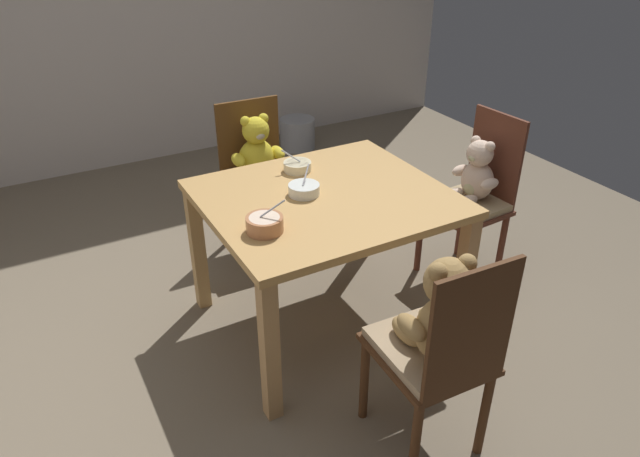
% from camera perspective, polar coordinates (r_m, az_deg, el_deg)
% --- Properties ---
extents(ground_plane, '(5.20, 5.20, 0.04)m').
position_cam_1_polar(ground_plane, '(3.02, 0.47, -9.27)').
color(ground_plane, '#726552').
extents(dining_table, '(1.07, 0.95, 0.72)m').
position_cam_1_polar(dining_table, '(2.66, 0.52, 1.38)').
color(dining_table, tan).
rests_on(dining_table, ground_plane).
extents(teddy_chair_far_center, '(0.42, 0.39, 0.88)m').
position_cam_1_polar(teddy_chair_far_center, '(3.40, -6.12, 6.52)').
color(teddy_chair_far_center, '#573617').
rests_on(teddy_chair_far_center, ground_plane).
extents(teddy_chair_near_front, '(0.39, 0.43, 0.92)m').
position_cam_1_polar(teddy_chair_near_front, '(2.10, 11.65, -9.77)').
color(teddy_chair_near_front, '#482A16').
rests_on(teddy_chair_near_front, ground_plane).
extents(teddy_chair_near_right, '(0.40, 0.39, 0.92)m').
position_cam_1_polar(teddy_chair_near_right, '(3.21, 14.83, 3.81)').
color(teddy_chair_near_right, '#562B1E').
rests_on(teddy_chair_near_right, ground_plane).
extents(porridge_bowl_white_center, '(0.14, 0.14, 0.12)m').
position_cam_1_polar(porridge_bowl_white_center, '(2.61, -1.58, 3.88)').
color(porridge_bowl_white_center, silver).
rests_on(porridge_bowl_white_center, dining_table).
extents(porridge_bowl_terracotta_near_left, '(0.16, 0.15, 0.14)m').
position_cam_1_polar(porridge_bowl_terracotta_near_left, '(2.32, -5.45, 0.45)').
color(porridge_bowl_terracotta_near_left, '#BA774E').
rests_on(porridge_bowl_terracotta_near_left, dining_table).
extents(porridge_bowl_cream_far_center, '(0.14, 0.14, 0.11)m').
position_cam_1_polar(porridge_bowl_cream_far_center, '(2.85, -2.23, 6.14)').
color(porridge_bowl_cream_far_center, beige).
rests_on(porridge_bowl_cream_far_center, dining_table).
extents(metal_pail, '(0.29, 0.29, 0.26)m').
position_cam_1_polar(metal_pail, '(5.00, -2.22, 9.31)').
color(metal_pail, '#93969B').
rests_on(metal_pail, ground_plane).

